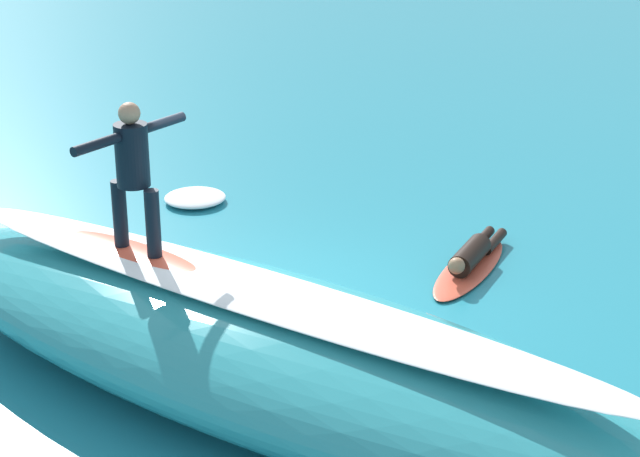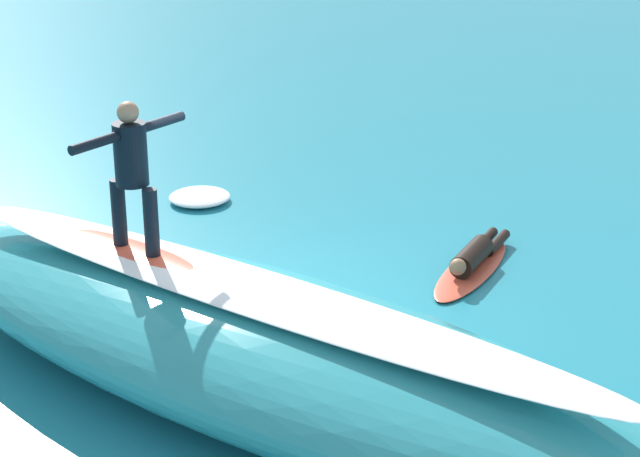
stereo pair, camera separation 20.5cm
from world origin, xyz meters
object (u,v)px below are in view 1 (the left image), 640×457
(surfer_paddling, at_px, (473,253))
(surfboard_riding, at_px, (139,255))
(surfboard_paddling, at_px, (469,268))
(surfer_riding, at_px, (133,166))

(surfer_paddling, bearing_deg, surfboard_riding, -32.63)
(surfboard_riding, bearing_deg, surfboard_paddling, -112.80)
(surfboard_paddling, distance_m, surfer_paddling, 0.21)
(surfer_riding, xyz_separation_m, surfer_paddling, (-2.69, -3.49, -1.92))
(surfboard_riding, xyz_separation_m, surfer_paddling, (-2.69, -3.49, -0.97))
(surfboard_paddling, xyz_separation_m, surfer_paddling, (-0.01, -0.13, 0.16))
(surfer_riding, height_order, surfer_paddling, surfer_riding)
(surfboard_riding, xyz_separation_m, surfboard_paddling, (-2.67, -3.37, -1.13))
(surfboard_riding, relative_size, surfer_paddling, 1.29)
(surfer_riding, bearing_deg, surfer_paddling, -111.88)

